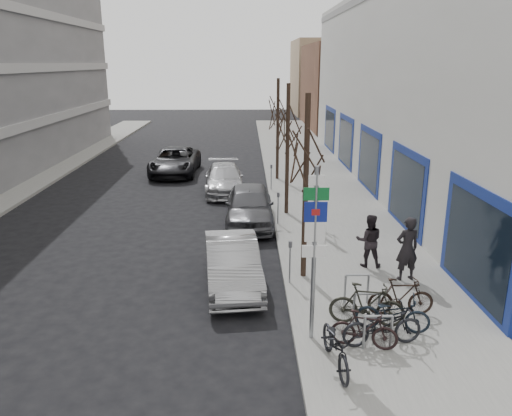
{
  "coord_description": "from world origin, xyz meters",
  "views": [
    {
      "loc": [
        0.92,
        -10.24,
        6.29
      ],
      "look_at": [
        1.2,
        4.4,
        2.0
      ],
      "focal_mm": 35.0,
      "sensor_mm": 36.0,
      "label": 1
    }
  ],
  "objects_px": {
    "tree_near": "(307,144)",
    "parked_car_front": "(232,263)",
    "tree_far": "(278,105)",
    "bike_near_left": "(336,342)",
    "bike_far_inner": "(401,296)",
    "parked_car_back": "(224,179)",
    "parked_car_mid": "(250,205)",
    "bike_near_right": "(364,329)",
    "pedestrian_near": "(407,249)",
    "bike_far_curb": "(382,322)",
    "bike_rack": "(366,305)",
    "highway_sign_pole": "(314,244)",
    "tree_mid": "(288,119)",
    "lane_car": "(175,161)",
    "meter_mid": "(278,205)",
    "bike_mid_curb": "(393,310)",
    "meter_front": "(290,258)",
    "pedestrian_far": "(369,240)",
    "meter_back": "(271,175)",
    "bike_mid_inner": "(367,304)"
  },
  "relations": [
    {
      "from": "tree_near",
      "to": "parked_car_front",
      "type": "distance_m",
      "value": 4.01
    },
    {
      "from": "tree_near",
      "to": "parked_car_mid",
      "type": "xyz_separation_m",
      "value": [
        -1.57,
        5.41,
        -3.31
      ]
    },
    {
      "from": "bike_rack",
      "to": "meter_mid",
      "type": "bearing_deg",
      "value": 101.8
    },
    {
      "from": "highway_sign_pole",
      "to": "meter_back",
      "type": "bearing_deg",
      "value": 91.02
    },
    {
      "from": "bike_near_left",
      "to": "bike_far_curb",
      "type": "bearing_deg",
      "value": 29.08
    },
    {
      "from": "bike_near_left",
      "to": "lane_car",
      "type": "bearing_deg",
      "value": 101.06
    },
    {
      "from": "bike_near_left",
      "to": "bike_far_inner",
      "type": "relative_size",
      "value": 1.12
    },
    {
      "from": "tree_mid",
      "to": "meter_back",
      "type": "relative_size",
      "value": 4.33
    },
    {
      "from": "bike_rack",
      "to": "tree_far",
      "type": "relative_size",
      "value": 0.41
    },
    {
      "from": "highway_sign_pole",
      "to": "tree_near",
      "type": "bearing_deg",
      "value": 86.74
    },
    {
      "from": "bike_near_left",
      "to": "parked_car_mid",
      "type": "xyz_separation_m",
      "value": [
        -1.73,
        10.08,
        0.07
      ]
    },
    {
      "from": "highway_sign_pole",
      "to": "tree_mid",
      "type": "bearing_deg",
      "value": 88.86
    },
    {
      "from": "bike_far_inner",
      "to": "parked_car_back",
      "type": "bearing_deg",
      "value": 21.44
    },
    {
      "from": "tree_far",
      "to": "bike_near_left",
      "type": "distance_m",
      "value": 17.99
    },
    {
      "from": "pedestrian_near",
      "to": "bike_mid_inner",
      "type": "bearing_deg",
      "value": 45.16
    },
    {
      "from": "bike_mid_curb",
      "to": "pedestrian_far",
      "type": "distance_m",
      "value": 3.96
    },
    {
      "from": "meter_front",
      "to": "bike_far_inner",
      "type": "bearing_deg",
      "value": -36.93
    },
    {
      "from": "bike_near_right",
      "to": "bike_far_curb",
      "type": "xyz_separation_m",
      "value": [
        0.42,
        0.1,
        0.11
      ]
    },
    {
      "from": "bike_far_curb",
      "to": "tree_near",
      "type": "bearing_deg",
      "value": 11.86
    },
    {
      "from": "meter_back",
      "to": "parked_car_front",
      "type": "distance_m",
      "value": 10.95
    },
    {
      "from": "meter_back",
      "to": "bike_mid_curb",
      "type": "xyz_separation_m",
      "value": [
        2.2,
        -13.73,
        -0.24
      ]
    },
    {
      "from": "bike_far_curb",
      "to": "pedestrian_far",
      "type": "xyz_separation_m",
      "value": [
        0.76,
        4.54,
        0.29
      ]
    },
    {
      "from": "bike_mid_curb",
      "to": "pedestrian_near",
      "type": "xyz_separation_m",
      "value": [
        1.21,
        2.91,
        0.43
      ]
    },
    {
      "from": "tree_near",
      "to": "meter_front",
      "type": "bearing_deg",
      "value": -131.99
    },
    {
      "from": "parked_car_mid",
      "to": "pedestrian_far",
      "type": "relative_size",
      "value": 2.74
    },
    {
      "from": "meter_mid",
      "to": "bike_near_left",
      "type": "height_order",
      "value": "meter_mid"
    },
    {
      "from": "meter_front",
      "to": "bike_far_inner",
      "type": "relative_size",
      "value": 0.76
    },
    {
      "from": "parked_car_mid",
      "to": "parked_car_front",
      "type": "bearing_deg",
      "value": -95.41
    },
    {
      "from": "pedestrian_near",
      "to": "parked_car_mid",
      "type": "bearing_deg",
      "value": -62.85
    },
    {
      "from": "meter_mid",
      "to": "pedestrian_far",
      "type": "distance_m",
      "value": 5.0
    },
    {
      "from": "meter_front",
      "to": "tree_far",
      "type": "bearing_deg",
      "value": 88.09
    },
    {
      "from": "tree_mid",
      "to": "bike_mid_curb",
      "type": "distance_m",
      "value": 10.46
    },
    {
      "from": "tree_mid",
      "to": "bike_far_inner",
      "type": "relative_size",
      "value": 3.28
    },
    {
      "from": "parked_car_front",
      "to": "bike_rack",
      "type": "bearing_deg",
      "value": -43.74
    },
    {
      "from": "bike_rack",
      "to": "meter_front",
      "type": "xyz_separation_m",
      "value": [
        -1.65,
        2.4,
        0.26
      ]
    },
    {
      "from": "bike_mid_curb",
      "to": "parked_car_mid",
      "type": "xyz_separation_m",
      "value": [
        -3.32,
        8.64,
        0.12
      ]
    },
    {
      "from": "parked_car_mid",
      "to": "parked_car_back",
      "type": "distance_m",
      "value": 5.37
    },
    {
      "from": "tree_mid",
      "to": "bike_far_inner",
      "type": "distance_m",
      "value": 9.85
    },
    {
      "from": "tree_mid",
      "to": "bike_far_curb",
      "type": "relative_size",
      "value": 2.98
    },
    {
      "from": "pedestrian_near",
      "to": "bike_rack",
      "type": "bearing_deg",
      "value": 44.58
    },
    {
      "from": "bike_near_right",
      "to": "pedestrian_near",
      "type": "height_order",
      "value": "pedestrian_near"
    },
    {
      "from": "meter_back",
      "to": "bike_far_inner",
      "type": "relative_size",
      "value": 0.76
    },
    {
      "from": "tree_near",
      "to": "bike_far_inner",
      "type": "xyz_separation_m",
      "value": [
        2.17,
        -2.47,
        -3.44
      ]
    },
    {
      "from": "parked_car_back",
      "to": "parked_car_mid",
      "type": "bearing_deg",
      "value": -80.18
    },
    {
      "from": "bike_rack",
      "to": "lane_car",
      "type": "bearing_deg",
      "value": 111.46
    },
    {
      "from": "bike_rack",
      "to": "bike_mid_curb",
      "type": "relative_size",
      "value": 1.31
    },
    {
      "from": "bike_mid_curb",
      "to": "parked_car_back",
      "type": "height_order",
      "value": "parked_car_back"
    },
    {
      "from": "meter_front",
      "to": "parked_car_mid",
      "type": "relative_size",
      "value": 0.27
    },
    {
      "from": "bike_near_left",
      "to": "parked_car_front",
      "type": "bearing_deg",
      "value": 111.68
    },
    {
      "from": "lane_car",
      "to": "bike_rack",
      "type": "bearing_deg",
      "value": -67.32
    }
  ]
}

